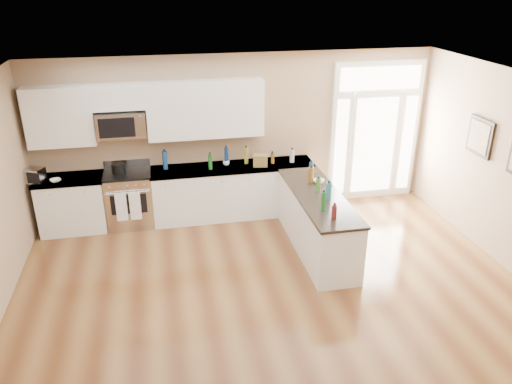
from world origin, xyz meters
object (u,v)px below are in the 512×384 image
(peninsula_cabinet, at_px, (317,224))
(toaster_oven, at_px, (35,175))
(kitchen_range, at_px, (130,199))
(stockpot, at_px, (118,168))

(peninsula_cabinet, xyz_separation_m, toaster_oven, (-4.28, 1.35, 0.62))
(kitchen_range, distance_m, toaster_oven, 1.53)
(stockpot, relative_size, toaster_oven, 0.81)
(peninsula_cabinet, xyz_separation_m, kitchen_range, (-2.87, 1.45, 0.04))
(kitchen_range, xyz_separation_m, toaster_oven, (-1.41, -0.10, 0.58))
(kitchen_range, height_order, toaster_oven, toaster_oven)
(toaster_oven, bearing_deg, stockpot, 30.59)
(peninsula_cabinet, distance_m, toaster_oven, 4.53)
(stockpot, distance_m, toaster_oven, 1.29)
(kitchen_range, relative_size, stockpot, 4.74)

